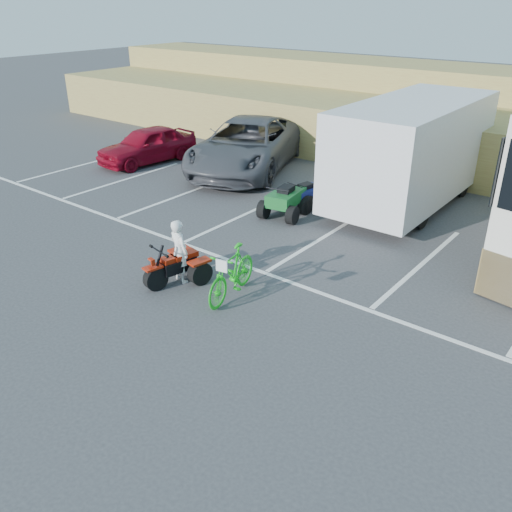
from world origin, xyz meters
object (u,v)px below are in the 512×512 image
Objects in this scene: rider at (179,251)px; cargo_trailer at (412,150)px; red_car at (147,145)px; green_dirt_bike at (232,273)px; quad_atv_blue at (305,208)px; quad_atv_green at (285,215)px; grey_pickup at (247,145)px; red_trike_atv at (176,282)px.

cargo_trailer is at bearing -91.30° from rider.
red_car is at bearing -25.66° from rider.
rider is 0.37× the size of red_car.
red_car is at bearing -169.60° from cargo_trailer.
red_car is (-9.23, 5.89, 0.12)m from green_dirt_bike.
green_dirt_bike reaches higher than quad_atv_blue.
cargo_trailer is 4.38× the size of quad_atv_green.
rider reaches higher than quad_atv_blue.
cargo_trailer is (0.50, 7.73, 1.12)m from green_dirt_bike.
grey_pickup is at bearing 30.12° from red_car.
rider is 0.22× the size of cargo_trailer.
cargo_trailer is (6.14, 0.24, 0.77)m from grey_pickup.
quad_atv_blue is 0.90m from quad_atv_green.
cargo_trailer is (1.89, 8.05, 1.67)m from red_trike_atv.
green_dirt_bike is 4.95m from quad_atv_green.
rider reaches higher than green_dirt_bike.
grey_pickup reaches higher than red_trike_atv.
rider is at bearing 90.00° from red_trike_atv.
cargo_trailer is at bearing 56.40° from quad_atv_blue.
red_car is at bearing 137.09° from green_dirt_bike.
red_car is 9.95m from cargo_trailer.
green_dirt_bike is 0.47× the size of red_car.
grey_pickup is 0.98× the size of cargo_trailer.
grey_pickup reaches higher than green_dirt_bike.
rider is 1.39m from green_dirt_bike.
red_trike_atv is 1.10× the size of quad_atv_blue.
red_trike_atv reaches higher than quad_atv_blue.
green_dirt_bike is 9.38m from grey_pickup.
red_trike_atv is 0.22× the size of grey_pickup.
quad_atv_blue is at bearing 74.73° from quad_atv_green.
rider is at bearing -103.55° from cargo_trailer.
cargo_trailer is 3.60m from quad_atv_blue.
rider is at bearing -75.45° from quad_atv_blue.
rider is (0.03, 0.15, 0.73)m from red_trike_atv.
grey_pickup is (-5.64, 7.48, 0.34)m from green_dirt_bike.
quad_atv_blue is at bearing -134.70° from cargo_trailer.
green_dirt_bike is at bearing -77.17° from quad_atv_green.
quad_atv_blue is at bearing 105.28° from red_trike_atv.
red_car is 3.05× the size of quad_atv_blue.
rider reaches higher than quad_atv_green.
grey_pickup is (-4.24, 7.80, 0.90)m from red_trike_atv.
red_trike_atv is 0.21× the size of cargo_trailer.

